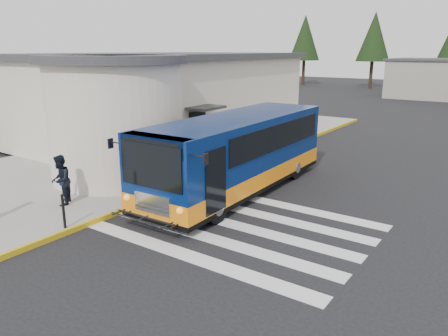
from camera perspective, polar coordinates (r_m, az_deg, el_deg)
The scene contains 8 objects.
ground at distance 13.80m, azimuth 4.91°, elevation -6.81°, with size 140.00×140.00×0.00m, color black.
sidewalk at distance 22.13m, azimuth -10.18°, elevation 1.70°, with size 10.00×34.00×0.15m, color gray.
curb_strip at distance 19.03m, azimuth 0.44°, elevation -0.26°, with size 0.12×34.00×0.16m, color gold.
station_building at distance 25.03m, azimuth -8.73°, elevation 9.11°, with size 12.70×18.70×4.80m.
crosswalk at distance 13.41m, azimuth 1.31°, elevation -7.40°, with size 8.00×5.35×0.01m.
transit_bus at distance 16.15m, azimuth 1.66°, elevation 1.54°, with size 3.63×10.03×2.81m.
pedestrian_b at distance 15.37m, azimuth -20.58°, elevation -1.50°, with size 0.82×0.64×1.69m, color black.
bollard at distance 13.43m, azimuth -20.22°, elevation -5.33°, with size 0.08×0.08×1.03m, color black.
Camera 1 is at (6.34, -11.11, 5.17)m, focal length 35.00 mm.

